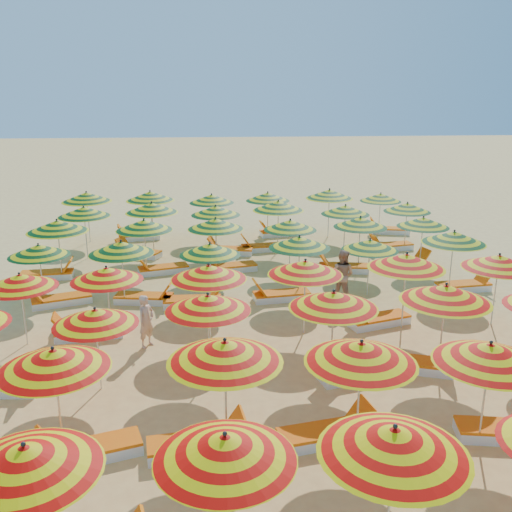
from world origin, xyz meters
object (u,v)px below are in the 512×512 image
at_px(lounger_27, 138,236).
at_px(umbrella_45, 268,197).
at_px(lounger_5, 327,434).
at_px(umbrella_43, 150,196).
at_px(umbrella_16, 446,293).
at_px(umbrella_27, 300,242).
at_px(lounger_16, 280,295).
at_px(umbrella_42, 86,197).
at_px(lounger_15, 194,301).
at_px(umbrella_14, 208,303).
at_px(umbrella_28, 370,245).
at_px(umbrella_47, 381,197).
at_px(lounger_22, 406,265).
at_px(umbrella_9, 361,353).
at_px(umbrella_32, 216,224).
at_px(lounger_14, 146,298).
at_px(umbrella_34, 360,222).
at_px(umbrella_35, 423,222).
at_px(lounger_10, 416,364).
at_px(umbrella_7, 54,360).
at_px(umbrella_24, 39,250).
at_px(lounger_9, 354,372).
at_px(lounger_24, 229,250).
at_px(umbrella_2, 225,448).
at_px(umbrella_18, 20,281).
at_px(umbrella_31, 144,225).
at_px(lounger_28, 279,233).
at_px(umbrella_8, 225,351).
at_px(beachgoer_b, 342,275).
at_px(umbrella_40, 345,210).
at_px(umbrella_41, 407,207).
at_px(umbrella_20, 209,272).
at_px(umbrella_29, 454,237).
at_px(lounger_4, 198,444).
at_px(umbrella_37, 152,208).
at_px(umbrella_36, 84,212).
at_px(umbrella_38, 216,211).
at_px(lounger_6, 507,431).
at_px(lounger_13, 60,300).
at_px(lounger_17, 464,286).
at_px(lounger_25, 262,247).
at_px(umbrella_30, 57,226).
at_px(umbrella_1, 25,459).
at_px(umbrella_15, 334,300).
at_px(beachgoer_a, 146,321).
at_px(umbrella_10, 490,354).
at_px(lounger_3, 89,450).
at_px(lounger_21, 342,267).
at_px(lounger_19, 162,269).
at_px(lounger_23, 138,253).
at_px(lounger_11, 87,332).

bearing_deg(lounger_27, umbrella_45, 171.92).
bearing_deg(lounger_5, umbrella_43, 95.99).
distance_m(umbrella_16, umbrella_27, 5.57).
bearing_deg(lounger_5, lounger_16, 78.79).
relative_size(umbrella_42, lounger_15, 1.49).
bearing_deg(umbrella_14, umbrella_28, 44.56).
relative_size(umbrella_47, lounger_22, 1.20).
bearing_deg(umbrella_9, umbrella_32, 103.41).
bearing_deg(lounger_14, umbrella_34, 29.27).
distance_m(umbrella_35, lounger_10, 8.11).
height_order(umbrella_7, umbrella_45, umbrella_7).
relative_size(umbrella_24, lounger_14, 1.29).
relative_size(lounger_9, lounger_24, 1.01).
bearing_deg(umbrella_2, umbrella_34, 68.23).
relative_size(umbrella_18, lounger_27, 1.17).
xyz_separation_m(umbrella_31, lounger_28, (5.16, 5.04, -1.63)).
relative_size(umbrella_8, beachgoer_b, 1.40).
bearing_deg(umbrella_40, lounger_15, -137.68).
distance_m(umbrella_41, umbrella_47, 2.44).
height_order(umbrella_27, umbrella_45, umbrella_45).
bearing_deg(lounger_16, umbrella_20, 42.52).
height_order(lounger_28, beachgoer_b, beachgoer_b).
distance_m(umbrella_29, lounger_4, 10.92).
relative_size(umbrella_37, lounger_5, 1.16).
distance_m(umbrella_9, umbrella_36, 14.29).
relative_size(umbrella_2, lounger_5, 1.28).
distance_m(umbrella_38, lounger_6, 13.57).
xyz_separation_m(lounger_4, lounger_13, (-4.24, 7.51, 0.00)).
height_order(umbrella_20, lounger_14, umbrella_20).
height_order(lounger_17, lounger_25, same).
bearing_deg(umbrella_30, umbrella_1, -77.71).
relative_size(umbrella_29, lounger_5, 1.38).
relative_size(umbrella_27, lounger_10, 1.30).
bearing_deg(umbrella_20, lounger_6, -41.53).
bearing_deg(lounger_17, umbrella_27, 175.35).
bearing_deg(umbrella_15, umbrella_27, 89.61).
distance_m(lounger_25, beachgoer_a, 9.14).
bearing_deg(lounger_28, umbrella_7, 59.06).
bearing_deg(umbrella_10, beachgoer_a, 144.28).
distance_m(umbrella_20, lounger_3, 5.52).
bearing_deg(lounger_24, lounger_4, 95.78).
xyz_separation_m(umbrella_27, lounger_5, (-0.60, -7.48, -1.59)).
height_order(lounger_21, lounger_28, same).
height_order(umbrella_15, beachgoer_a, umbrella_15).
distance_m(umbrella_9, lounger_22, 11.13).
height_order(umbrella_20, lounger_21, umbrella_20).
height_order(umbrella_47, lounger_19, umbrella_47).
xyz_separation_m(lounger_23, lounger_25, (4.81, 0.38, 0.00)).
bearing_deg(umbrella_40, lounger_11, -139.47).
bearing_deg(umbrella_42, umbrella_1, -80.97).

